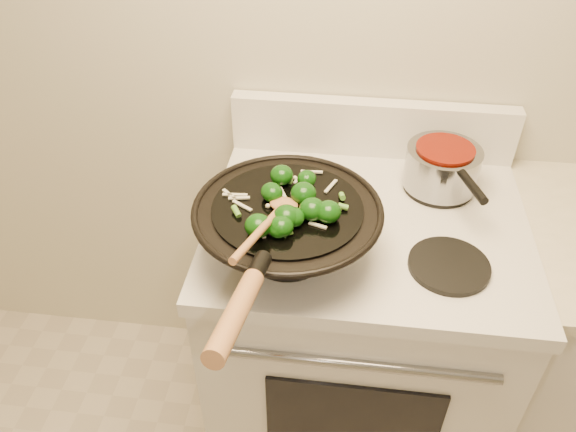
# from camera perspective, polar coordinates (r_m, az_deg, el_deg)

# --- Properties ---
(stove) EXTENTS (0.78, 0.67, 1.08)m
(stove) POSITION_cam_1_polar(r_m,az_deg,el_deg) (1.71, 6.74, -11.85)
(stove) COLOR white
(stove) RESTS_ON ground
(wok) EXTENTS (0.41, 0.68, 0.24)m
(wok) POSITION_cam_1_polar(r_m,az_deg,el_deg) (1.22, -0.10, -1.21)
(wok) COLOR black
(wok) RESTS_ON stove
(stirfry) EXTENTS (0.28, 0.26, 0.05)m
(stirfry) POSITION_cam_1_polar(r_m,az_deg,el_deg) (1.17, 0.35, 1.21)
(stirfry) COLOR #0C3908
(stirfry) RESTS_ON wok
(wooden_spoon) EXTENTS (0.10, 0.28, 0.08)m
(wooden_spoon) POSITION_cam_1_polar(r_m,az_deg,el_deg) (1.12, -1.73, -0.27)
(wooden_spoon) COLOR #9F6A3E
(wooden_spoon) RESTS_ON wok
(saucepan) EXTENTS (0.19, 0.30, 0.11)m
(saucepan) POSITION_cam_1_polar(r_m,az_deg,el_deg) (1.49, 15.41, 4.85)
(saucepan) COLOR gray
(saucepan) RESTS_ON stove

